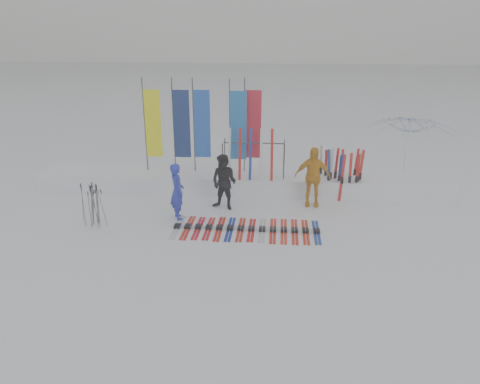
# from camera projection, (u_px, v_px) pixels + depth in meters

# --- Properties ---
(ground) EXTENTS (120.00, 120.00, 0.00)m
(ground) POSITION_uv_depth(u_px,v_px,m) (227.00, 249.00, 12.00)
(ground) COLOR white
(ground) RESTS_ON ground
(snow_bank) EXTENTS (14.00, 1.60, 0.60)m
(snow_bank) POSITION_uv_depth(u_px,v_px,m) (242.00, 182.00, 16.21)
(snow_bank) COLOR white
(snow_bank) RESTS_ON ground
(person_blue) EXTENTS (0.64, 0.73, 1.69)m
(person_blue) POSITION_uv_depth(u_px,v_px,m) (177.00, 192.00, 13.63)
(person_blue) COLOR #1E2AB1
(person_blue) RESTS_ON ground
(person_black) EXTENTS (1.02, 0.92, 1.73)m
(person_black) POSITION_uv_depth(u_px,v_px,m) (224.00, 182.00, 14.37)
(person_black) COLOR black
(person_black) RESTS_ON ground
(person_yellow) EXTENTS (1.12, 0.49, 1.90)m
(person_yellow) POSITION_uv_depth(u_px,v_px,m) (312.00, 177.00, 14.62)
(person_yellow) COLOR orange
(person_yellow) RESTS_ON ground
(tent_canopy) EXTENTS (3.60, 3.63, 2.60)m
(tent_canopy) POSITION_uv_depth(u_px,v_px,m) (407.00, 153.00, 15.99)
(tent_canopy) COLOR white
(tent_canopy) RESTS_ON ground
(ski_row) EXTENTS (4.09, 1.69, 0.07)m
(ski_row) POSITION_uv_depth(u_px,v_px,m) (246.00, 229.00, 13.12)
(ski_row) COLOR #BABBC1
(ski_row) RESTS_ON ground
(pole_cluster) EXTENTS (0.80, 0.65, 1.25)m
(pole_cluster) POSITION_uv_depth(u_px,v_px,m) (93.00, 206.00, 13.23)
(pole_cluster) COLOR #595B60
(pole_cluster) RESTS_ON ground
(feather_flags) EXTENTS (3.99, 0.25, 3.20)m
(feather_flags) POSITION_uv_depth(u_px,v_px,m) (205.00, 125.00, 15.80)
(feather_flags) COLOR #383A3F
(feather_flags) RESTS_ON ground
(ski_rack) EXTENTS (2.04, 0.80, 1.23)m
(ski_rack) POSITION_uv_depth(u_px,v_px,m) (254.00, 155.00, 15.43)
(ski_rack) COLOR #383A3F
(ski_rack) RESTS_ON ground
(upright_skis) EXTENTS (1.35, 0.99, 1.68)m
(upright_skis) POSITION_uv_depth(u_px,v_px,m) (342.00, 174.00, 15.46)
(upright_skis) COLOR navy
(upright_skis) RESTS_ON ground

